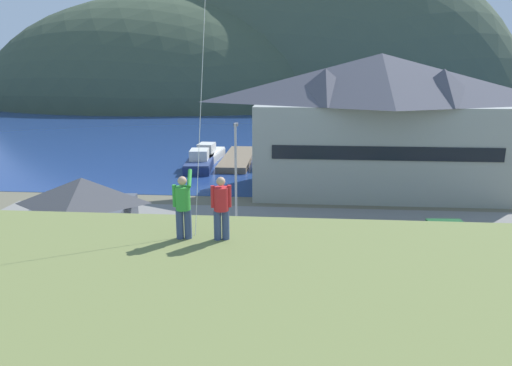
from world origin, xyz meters
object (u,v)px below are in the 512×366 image
at_px(parked_car_lone_by_shed, 210,273).
at_px(parked_car_front_row_end, 380,272).
at_px(person_kite_flyer, 183,205).
at_px(person_companion, 221,206).
at_px(parked_car_corner_spot, 448,236).
at_px(parked_car_mid_row_near, 507,278).
at_px(moored_boat_wharfside, 208,155).
at_px(moored_boat_inner_slip, 200,162).
at_px(moored_boat_outer_mooring, 264,161).
at_px(storage_shed_near_lot, 85,219).
at_px(parking_light_pole, 236,168).
at_px(harbor_lodge, 378,120).
at_px(parked_car_back_row_right, 324,240).
at_px(wharf_dock, 238,159).

xyz_separation_m(parked_car_lone_by_shed, parked_car_front_row_end, (8.37, 0.79, 0.00)).
xyz_separation_m(person_kite_flyer, person_companion, (1.03, 0.01, -0.02)).
bearing_deg(parked_car_corner_spot, person_companion, -125.94).
bearing_deg(parked_car_mid_row_near, moored_boat_wharfside, 122.57).
bearing_deg(parked_car_front_row_end, moored_boat_inner_slip, 117.56).
height_order(moored_boat_outer_mooring, person_companion, person_companion).
height_order(storage_shed_near_lot, person_companion, person_companion).
xyz_separation_m(parked_car_front_row_end, parking_light_pole, (-8.30, 9.31, 3.13)).
bearing_deg(person_companion, harbor_lodge, 72.84).
distance_m(moored_boat_wharfside, person_companion, 43.28).
bearing_deg(parked_car_corner_spot, moored_boat_wharfside, 126.19).
distance_m(parked_car_corner_spot, person_companion, 20.10).
bearing_deg(parked_car_back_row_right, moored_boat_wharfside, 113.37).
height_order(harbor_lodge, person_companion, harbor_lodge).
height_order(harbor_lodge, moored_boat_wharfside, harbor_lodge).
distance_m(storage_shed_near_lot, parked_car_lone_by_shed, 8.43).
xyz_separation_m(parked_car_back_row_right, parked_car_corner_spot, (7.41, 1.23, 0.00)).
bearing_deg(harbor_lodge, parked_car_mid_row_near, -80.81).
bearing_deg(person_companion, parked_car_back_row_right, 75.08).
bearing_deg(moored_boat_inner_slip, parked_car_corner_spot, -49.03).
xyz_separation_m(storage_shed_near_lot, person_companion, (9.75, -12.41, 4.79)).
relative_size(parked_car_corner_spot, person_companion, 2.47).
bearing_deg(harbor_lodge, moored_boat_wharfside, 144.27).
relative_size(wharf_dock, parked_car_corner_spot, 3.06).
distance_m(moored_boat_inner_slip, parked_car_front_row_end, 31.52).
height_order(moored_boat_inner_slip, person_kite_flyer, person_kite_flyer).
relative_size(parking_light_pole, person_kite_flyer, 3.83).
xyz_separation_m(parked_car_back_row_right, person_companion, (-3.79, -14.22, 6.31)).
bearing_deg(parked_car_corner_spot, storage_shed_near_lot, -171.75).
xyz_separation_m(wharf_dock, parked_car_front_row_end, (10.87, -31.80, 0.71)).
xyz_separation_m(parked_car_front_row_end, person_kite_flyer, (-7.30, -10.01, 6.33)).
bearing_deg(parked_car_back_row_right, harbor_lodge, 70.81).
height_order(wharf_dock, moored_boat_wharfside, moored_boat_wharfside).
bearing_deg(person_companion, parked_car_lone_by_shed, 102.90).
height_order(storage_shed_near_lot, parked_car_mid_row_near, storage_shed_near_lot).
distance_m(harbor_lodge, parked_car_front_row_end, 20.43).
distance_m(wharf_dock, moored_boat_inner_slip, 5.37).
relative_size(moored_boat_wharfside, moored_boat_inner_slip, 0.91).
xyz_separation_m(wharf_dock, parking_light_pole, (2.57, -22.49, 3.85)).
bearing_deg(parked_car_corner_spot, parking_light_pole, 163.76).
distance_m(moored_boat_inner_slip, parking_light_pole, 19.96).
bearing_deg(moored_boat_outer_mooring, storage_shed_near_lot, -107.47).
height_order(parking_light_pole, person_companion, person_companion).
bearing_deg(parked_car_front_row_end, storage_shed_near_lot, 171.42).
height_order(moored_boat_outer_mooring, parked_car_corner_spot, moored_boat_outer_mooring).
height_order(parked_car_front_row_end, parking_light_pole, parking_light_pole).
bearing_deg(wharf_dock, parked_car_mid_row_near, -62.10).
distance_m(parked_car_lone_by_shed, person_companion, 11.36).
height_order(harbor_lodge, parking_light_pole, harbor_lodge).
height_order(parked_car_corner_spot, parked_car_mid_row_near, same).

